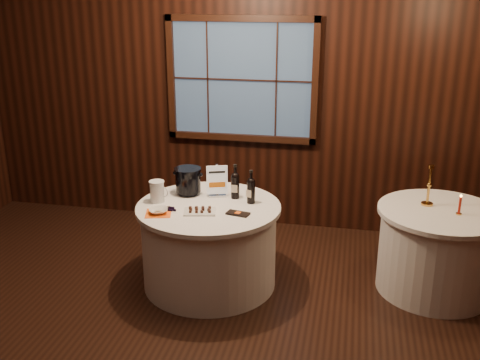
% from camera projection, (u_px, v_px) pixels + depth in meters
% --- Properties ---
extents(ground, '(6.00, 6.00, 0.00)m').
position_uv_depth(ground, '(177.00, 347.00, 4.27)').
color(ground, black).
rests_on(ground, ground).
extents(back_wall, '(6.00, 0.10, 3.00)m').
position_uv_depth(back_wall, '(242.00, 89.00, 6.06)').
color(back_wall, black).
rests_on(back_wall, ground).
extents(main_table, '(1.28, 1.28, 0.77)m').
position_uv_depth(main_table, '(209.00, 245.00, 5.07)').
color(main_table, white).
rests_on(main_table, ground).
extents(side_table, '(1.08, 1.08, 0.77)m').
position_uv_depth(side_table, '(437.00, 250.00, 4.96)').
color(side_table, white).
rests_on(side_table, ground).
extents(sign_stand, '(0.18, 0.14, 0.31)m').
position_uv_depth(sign_stand, '(217.00, 186.00, 5.12)').
color(sign_stand, '#B5B5BC').
rests_on(sign_stand, main_table).
extents(port_bottle_left, '(0.08, 0.08, 0.32)m').
position_uv_depth(port_bottle_left, '(235.00, 184.00, 5.07)').
color(port_bottle_left, black).
rests_on(port_bottle_left, main_table).
extents(port_bottle_right, '(0.07, 0.09, 0.31)m').
position_uv_depth(port_bottle_right, '(251.00, 189.00, 4.96)').
color(port_bottle_right, black).
rests_on(port_bottle_right, main_table).
extents(ice_bucket, '(0.25, 0.25, 0.25)m').
position_uv_depth(ice_bucket, '(188.00, 181.00, 5.17)').
color(ice_bucket, black).
rests_on(ice_bucket, main_table).
extents(chocolate_plate, '(0.30, 0.23, 0.04)m').
position_uv_depth(chocolate_plate, '(200.00, 211.00, 4.78)').
color(chocolate_plate, silver).
rests_on(chocolate_plate, main_table).
extents(chocolate_box, '(0.21, 0.14, 0.02)m').
position_uv_depth(chocolate_box, '(238.00, 214.00, 4.74)').
color(chocolate_box, black).
rests_on(chocolate_box, main_table).
extents(grape_bunch, '(0.15, 0.08, 0.03)m').
position_uv_depth(grape_bunch, '(171.00, 208.00, 4.83)').
color(grape_bunch, black).
rests_on(grape_bunch, main_table).
extents(glass_pitcher, '(0.18, 0.14, 0.20)m').
position_uv_depth(glass_pitcher, '(157.00, 191.00, 4.99)').
color(glass_pitcher, white).
rests_on(glass_pitcher, main_table).
extents(orange_napkin, '(0.26, 0.26, 0.00)m').
position_uv_depth(orange_napkin, '(158.00, 213.00, 4.77)').
color(orange_napkin, '#F95D14').
rests_on(orange_napkin, main_table).
extents(cracker_bowl, '(0.21, 0.21, 0.04)m').
position_uv_depth(cracker_bowl, '(158.00, 211.00, 4.76)').
color(cracker_bowl, silver).
rests_on(cracker_bowl, orange_napkin).
extents(brass_candlestick, '(0.10, 0.10, 0.37)m').
position_uv_depth(brass_candlestick, '(428.00, 191.00, 4.91)').
color(brass_candlestick, gold).
rests_on(brass_candlestick, side_table).
extents(red_candle, '(0.05, 0.05, 0.18)m').
position_uv_depth(red_candle, '(460.00, 207.00, 4.72)').
color(red_candle, gold).
rests_on(red_candle, side_table).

